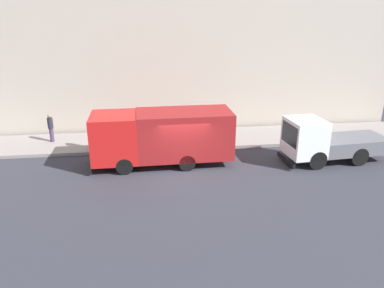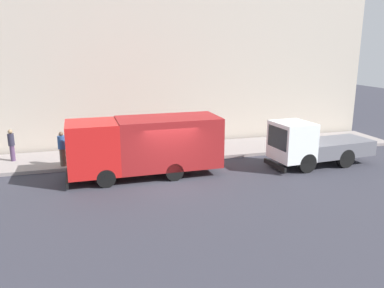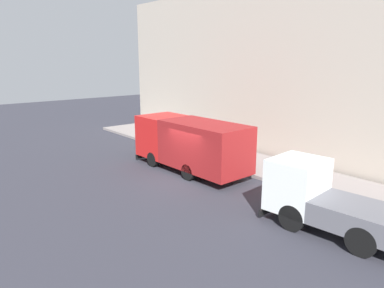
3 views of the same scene
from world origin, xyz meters
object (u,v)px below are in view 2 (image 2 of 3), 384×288
object	(u,v)px
pedestrian_walking	(62,148)
traffic_cone_orange	(88,155)
small_flatbed_truck	(312,145)
pedestrian_standing	(12,144)
street_sign_post	(140,134)
large_utility_truck	(145,144)

from	to	relation	value
pedestrian_walking	traffic_cone_orange	xyz separation A→B (m)	(0.46, -1.24, -0.58)
small_flatbed_truck	pedestrian_standing	world-z (taller)	small_flatbed_truck
pedestrian_walking	street_sign_post	bearing A→B (deg)	-82.22
small_flatbed_truck	pedestrian_standing	distance (m)	15.82
large_utility_truck	traffic_cone_orange	xyz separation A→B (m)	(2.62, 2.64, -1.06)
large_utility_truck	pedestrian_walking	world-z (taller)	large_utility_truck
small_flatbed_truck	traffic_cone_orange	xyz separation A→B (m)	(3.39, 11.28, -0.60)
small_flatbed_truck	street_sign_post	size ratio (longest dim) A/B	2.38
street_sign_post	pedestrian_standing	bearing A→B (deg)	75.32
large_utility_truck	street_sign_post	xyz separation A→B (m)	(2.09, -0.08, 0.03)
pedestrian_walking	pedestrian_standing	size ratio (longest dim) A/B	1.04
large_utility_truck	pedestrian_walking	size ratio (longest dim) A/B	4.12
pedestrian_walking	pedestrian_standing	bearing A→B (deg)	66.50
large_utility_truck	small_flatbed_truck	xyz separation A→B (m)	(-0.77, -8.64, -0.46)
large_utility_truck	street_sign_post	size ratio (longest dim) A/B	3.02
large_utility_truck	small_flatbed_truck	bearing A→B (deg)	-96.15
street_sign_post	pedestrian_walking	bearing A→B (deg)	88.98
pedestrian_standing	street_sign_post	world-z (taller)	street_sign_post
street_sign_post	small_flatbed_truck	bearing A→B (deg)	-108.52
pedestrian_standing	street_sign_post	distance (m)	6.83
large_utility_truck	traffic_cone_orange	bearing A→B (deg)	44.21
small_flatbed_truck	traffic_cone_orange	size ratio (longest dim) A/B	8.22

